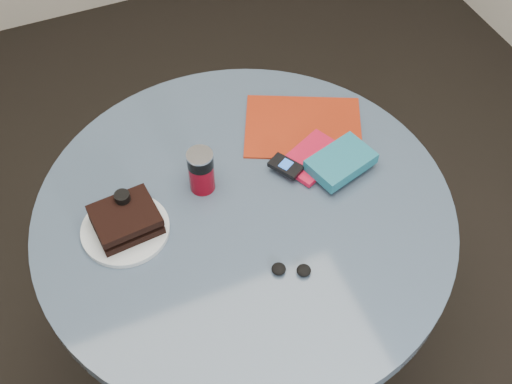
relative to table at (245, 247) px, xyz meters
name	(u,v)px	position (x,y,z in m)	size (l,w,h in m)	color
ground	(248,346)	(0.00, 0.00, -0.59)	(4.00, 4.00, 0.00)	black
table	(245,247)	(0.00, 0.00, 0.00)	(1.00, 1.00, 0.75)	black
plate	(125,229)	(-0.28, 0.05, 0.17)	(0.20, 0.20, 0.01)	silver
sandwich	(126,219)	(-0.27, 0.05, 0.20)	(0.15, 0.13, 0.05)	black
soda_can	(201,171)	(-0.07, 0.10, 0.22)	(0.08, 0.08, 0.12)	maroon
pepper_grinder	(124,205)	(-0.26, 0.09, 0.21)	(0.04, 0.04, 0.08)	#4A331F
magazine	(303,127)	(0.24, 0.19, 0.17)	(0.30, 0.23, 0.01)	maroon
red_book	(313,157)	(0.22, 0.07, 0.18)	(0.16, 0.10, 0.01)	#A80D2B
novel	(341,162)	(0.26, 0.02, 0.20)	(0.16, 0.10, 0.03)	#17596E
mp3_player	(286,166)	(0.14, 0.06, 0.19)	(0.08, 0.09, 0.01)	black
headphones	(291,270)	(0.03, -0.20, 0.17)	(0.09, 0.07, 0.02)	black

